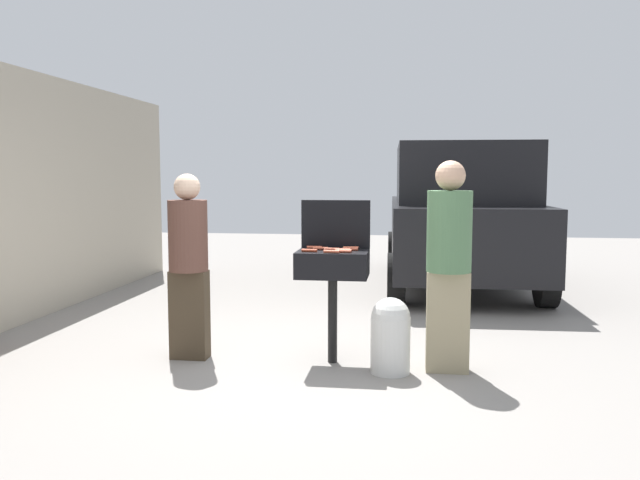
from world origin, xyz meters
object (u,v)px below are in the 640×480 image
at_px(hot_dog_1, 342,250).
at_px(propane_tank, 390,334).
at_px(person_right, 449,258).
at_px(parked_minivan, 459,215).
at_px(person_left, 188,259).
at_px(hot_dog_4, 351,248).
at_px(hot_dog_9, 309,250).
at_px(hot_dog_3, 343,251).
at_px(hot_dog_7, 314,247).
at_px(hot_dog_6, 320,248).
at_px(hot_dog_2, 332,252).
at_px(hot_dog_8, 344,251).
at_px(hot_dog_0, 332,249).
at_px(bbq_grill, 333,268).
at_px(hot_dog_5, 350,249).

distance_m(hot_dog_1, propane_tank, 0.80).
height_order(person_right, parked_minivan, parked_minivan).
distance_m(hot_dog_1, person_left, 1.34).
height_order(hot_dog_4, hot_dog_9, same).
xyz_separation_m(hot_dog_3, hot_dog_4, (0.04, 0.25, 0.00)).
distance_m(hot_dog_7, person_left, 1.09).
xyz_separation_m(hot_dog_7, parked_minivan, (1.52, 3.98, 0.05)).
bearing_deg(hot_dog_6, hot_dog_2, -62.22).
bearing_deg(hot_dog_1, hot_dog_7, 149.10).
distance_m(hot_dog_1, parked_minivan, 4.32).
height_order(hot_dog_2, hot_dog_3, same).
bearing_deg(hot_dog_8, person_right, -2.87).
height_order(hot_dog_0, propane_tank, hot_dog_0).
bearing_deg(bbq_grill, propane_tank, -25.39).
relative_size(hot_dog_2, hot_dog_9, 1.00).
bearing_deg(propane_tank, hot_dog_5, 142.25).
xyz_separation_m(bbq_grill, hot_dog_5, (0.15, 0.04, 0.16)).
bearing_deg(hot_dog_2, person_right, 2.56).
bearing_deg(hot_dog_3, hot_dog_5, 74.41).
bearing_deg(person_right, hot_dog_1, -22.89).
bearing_deg(hot_dog_0, hot_dog_4, 37.85).
bearing_deg(hot_dog_6, propane_tank, -26.54).
xyz_separation_m(person_left, parked_minivan, (2.60, 4.15, 0.15)).
bearing_deg(person_right, bbq_grill, -23.73).
xyz_separation_m(hot_dog_3, hot_dog_9, (-0.28, 0.02, 0.00)).
bearing_deg(hot_dog_1, propane_tank, -27.18).
xyz_separation_m(hot_dog_2, hot_dog_8, (0.09, 0.09, 0.00)).
xyz_separation_m(hot_dog_7, hot_dog_8, (0.28, -0.21, 0.00)).
xyz_separation_m(hot_dog_3, hot_dog_8, (0.00, 0.05, 0.00)).
xyz_separation_m(bbq_grill, hot_dog_7, (-0.18, 0.13, 0.16)).
distance_m(hot_dog_3, hot_dog_7, 0.38).
relative_size(hot_dog_8, parked_minivan, 0.03).
relative_size(hot_dog_5, hot_dog_6, 1.00).
bearing_deg(person_left, hot_dog_7, 24.37).
bearing_deg(hot_dog_8, hot_dog_6, 145.57).
bearing_deg(parked_minivan, hot_dog_0, 70.04).
relative_size(hot_dog_6, person_left, 0.08).
bearing_deg(hot_dog_7, hot_dog_0, -35.44).
distance_m(hot_dog_7, hot_dog_9, 0.24).
relative_size(hot_dog_7, propane_tank, 0.21).
bearing_deg(hot_dog_6, person_right, -10.15).
bearing_deg(hot_dog_1, hot_dog_3, -81.15).
xyz_separation_m(hot_dog_4, hot_dog_7, (-0.32, 0.00, 0.00)).
bearing_deg(bbq_grill, person_right, -7.29).
xyz_separation_m(hot_dog_0, hot_dog_4, (0.15, 0.12, 0.00)).
relative_size(hot_dog_6, propane_tank, 0.21).
xyz_separation_m(bbq_grill, hot_dog_8, (0.10, -0.08, 0.16)).
bearing_deg(hot_dog_0, hot_dog_2, -84.27).
bearing_deg(hot_dog_4, bbq_grill, -137.60).
height_order(hot_dog_0, person_right, person_right).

